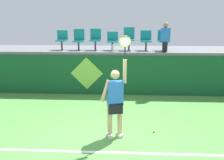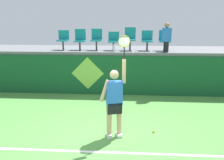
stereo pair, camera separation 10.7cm
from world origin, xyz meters
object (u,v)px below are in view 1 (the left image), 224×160
tennis_ball (154,131)px  stadium_chair_0 (62,39)px  stadium_chair_5 (146,39)px  stadium_chair_2 (95,38)px  tennis_player (115,100)px  spectator_0 (165,37)px  stadium_chair_6 (163,39)px  stadium_chair_4 (129,38)px  water_bottle (113,48)px  stadium_chair_1 (79,39)px  stadium_chair_3 (113,40)px

tennis_ball → stadium_chair_0: 5.67m
stadium_chair_5 → stadium_chair_2: bearing=179.9°
tennis_player → spectator_0: spectator_0 is taller
tennis_ball → stadium_chair_6: (0.74, 4.04, 2.09)m
stadium_chair_6 → stadium_chair_4: bearing=179.8°
tennis_player → stadium_chair_2: 4.59m
stadium_chair_4 → water_bottle: bearing=-140.1°
water_bottle → spectator_0: spectator_0 is taller
stadium_chair_6 → tennis_ball: bearing=-100.3°
stadium_chair_5 → water_bottle: bearing=-158.6°
stadium_chair_0 → stadium_chair_4: bearing=0.2°
stadium_chair_1 → spectator_0: bearing=-8.0°
stadium_chair_3 → water_bottle: bearing=-84.6°
stadium_chair_0 → stadium_chair_2: size_ratio=0.92×
stadium_chair_1 → stadium_chair_2: size_ratio=0.99×
spectator_0 → stadium_chair_6: bearing=90.0°
stadium_chair_0 → stadium_chair_5: 3.44m
tennis_ball → stadium_chair_4: bearing=99.0°
tennis_player → stadium_chair_0: (-2.37, 4.32, 1.15)m
tennis_ball → stadium_chair_2: size_ratio=0.08×
water_bottle → stadium_chair_1: bearing=160.1°
stadium_chair_0 → spectator_0: bearing=-6.5°
stadium_chair_0 → tennis_ball: bearing=-50.0°
tennis_ball → stadium_chair_6: bearing=79.7°
stadium_chair_1 → spectator_0: 3.47m
tennis_ball → stadium_chair_0: stadium_chair_0 is taller
stadium_chair_2 → stadium_chair_4: size_ratio=0.93×
stadium_chair_1 → stadium_chair_4: 2.05m
tennis_ball → stadium_chair_5: stadium_chair_5 is taller
tennis_player → tennis_ball: 1.42m
tennis_ball → stadium_chair_5: size_ratio=0.08×
stadium_chair_1 → stadium_chair_6: 3.43m
spectator_0 → stadium_chair_0: bearing=173.5°
stadium_chair_2 → stadium_chair_5: stadium_chair_2 is taller
stadium_chair_4 → spectator_0: bearing=-19.2°
tennis_ball → stadium_chair_0: (-3.39, 4.04, 2.09)m
water_bottle → stadium_chair_4: stadium_chair_4 is taller
stadium_chair_5 → stadium_chair_6: stadium_chair_6 is taller
stadium_chair_1 → stadium_chair_2: 0.69m
stadium_chair_4 → stadium_chair_6: stadium_chair_4 is taller
stadium_chair_2 → spectator_0: spectator_0 is taller
stadium_chair_3 → spectator_0: bearing=-12.9°
stadium_chair_2 → tennis_ball: bearing=-63.6°
water_bottle → tennis_ball: bearing=-70.3°
tennis_ball → stadium_chair_3: size_ratio=0.09×
water_bottle → stadium_chair_3: stadium_chair_3 is taller
stadium_chair_0 → stadium_chair_3: stadium_chair_0 is taller
water_bottle → stadium_chair_3: bearing=95.4°
stadium_chair_1 → stadium_chair_2: bearing=-0.3°
stadium_chair_2 → spectator_0: size_ratio=0.76×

